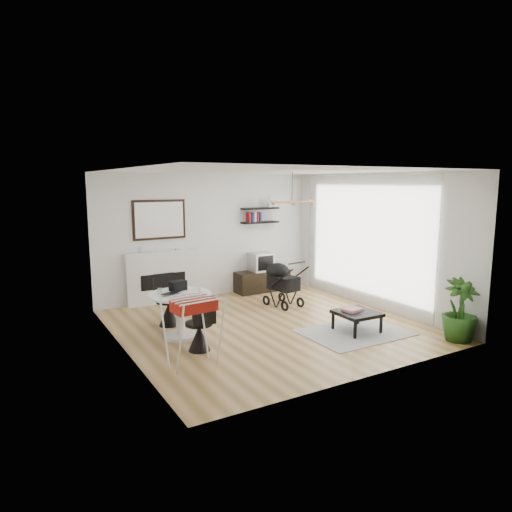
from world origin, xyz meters
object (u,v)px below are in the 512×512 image
tv_console (262,281)px  stroller (282,285)px  fireplace (162,271)px  crt_tv (261,262)px  dining_table (180,308)px  coffee_table (357,314)px  drying_rack (193,330)px  potted_plant (460,310)px

tv_console → stroller: size_ratio=1.32×
fireplace → crt_tv: fireplace is taller
dining_table → coffee_table: bearing=-24.4°
crt_tv → drying_rack: size_ratio=0.49×
dining_table → stroller: stroller is taller
dining_table → drying_rack: (-0.28, -1.21, 0.03)m
fireplace → dining_table: size_ratio=2.14×
fireplace → tv_console: fireplace is taller
stroller → tv_console: bearing=67.6°
drying_rack → coffee_table: 2.98m
crt_tv → fireplace: bearing=176.0°
tv_console → crt_tv: 0.46m
tv_console → dining_table: (-2.80, -2.09, 0.25)m
stroller → coffee_table: (0.18, -2.05, -0.11)m
stroller → coffee_table: size_ratio=1.46×
tv_console → fireplace: bearing=176.1°
crt_tv → stroller: stroller is taller
crt_tv → potted_plant: size_ratio=0.49×
crt_tv → potted_plant: potted_plant is taller
potted_plant → coffee_table: bearing=134.2°
coffee_table → potted_plant: bearing=-45.8°
drying_rack → potted_plant: 4.24m
tv_console → crt_tv: size_ratio=2.65×
crt_tv → drying_rack: drying_rack is taller
fireplace → drying_rack: (-0.73, -3.45, -0.17)m
fireplace → coffee_table: 4.14m
tv_console → potted_plant: 4.57m
crt_tv → stroller: size_ratio=0.50×
fireplace → tv_console: 2.39m
fireplace → stroller: 2.51m
dining_table → drying_rack: size_ratio=1.03×
crt_tv → dining_table: size_ratio=0.48×
crt_tv → coffee_table: (-0.07, -3.30, -0.38)m
dining_table → drying_rack: bearing=-102.9°
tv_console → stroller: bearing=-102.9°
crt_tv → coffee_table: bearing=-91.3°
fireplace → drying_rack: size_ratio=2.19×
crt_tv → drying_rack: bearing=-132.8°
crt_tv → potted_plant: bearing=-76.8°
fireplace → coffee_table: (2.24, -3.47, -0.37)m
potted_plant → tv_console: bearing=102.7°
dining_table → potted_plant: 4.48m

